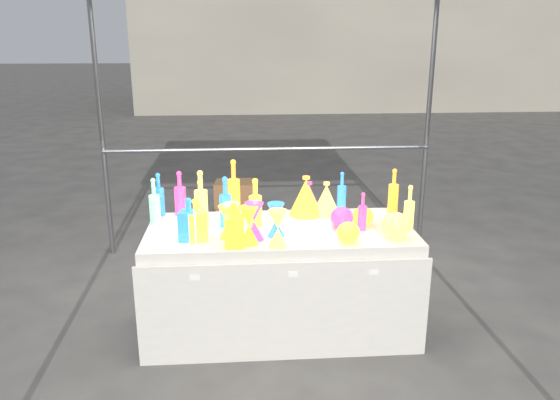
{
  "coord_description": "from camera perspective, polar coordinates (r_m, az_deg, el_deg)",
  "views": [
    {
      "loc": [
        -0.26,
        -3.48,
        2.0
      ],
      "look_at": [
        0.0,
        0.0,
        0.95
      ],
      "focal_mm": 35.0,
      "sensor_mm": 36.0,
      "label": 1
    }
  ],
  "objects": [
    {
      "name": "bottle_2",
      "position": [
        3.95,
        -4.85,
        1.35
      ],
      "size": [
        0.1,
        0.1,
        0.41
      ],
      "primitive_type": null,
      "rotation": [
        0.0,
        0.0,
        -0.1
      ],
      "color": "gold",
      "rests_on": "display_table"
    },
    {
      "name": "decanter_1",
      "position": [
        3.36,
        -4.81,
        -2.58
      ],
      "size": [
        0.12,
        0.12,
        0.29
      ],
      "primitive_type": null,
      "rotation": [
        0.0,
        0.0,
        -0.0
      ],
      "color": "gold",
      "rests_on": "display_table"
    },
    {
      "name": "display_table",
      "position": [
        3.84,
        0.01,
        -8.29
      ],
      "size": [
        1.84,
        0.83,
        0.75
      ],
      "color": "silver",
      "rests_on": "ground"
    },
    {
      "name": "hourglass_5",
      "position": [
        3.53,
        -0.43,
        -2.08
      ],
      "size": [
        0.11,
        0.11,
        0.22
      ],
      "primitive_type": null,
      "rotation": [
        0.0,
        0.0,
        0.02
      ],
      "color": "#18843B",
      "rests_on": "display_table"
    },
    {
      "name": "bottle_9",
      "position": [
        4.08,
        11.78,
        0.98
      ],
      "size": [
        0.09,
        0.09,
        0.33
      ],
      "primitive_type": null,
      "rotation": [
        0.0,
        0.0,
        -0.23
      ],
      "color": "gold",
      "rests_on": "display_table"
    },
    {
      "name": "globe_0",
      "position": [
        3.46,
        7.14,
        -3.52
      ],
      "size": [
        0.19,
        0.19,
        0.12
      ],
      "primitive_type": null,
      "rotation": [
        0.0,
        0.0,
        0.41
      ],
      "color": "#EE3C16",
      "rests_on": "display_table"
    },
    {
      "name": "bottle_11",
      "position": [
        3.73,
        13.36,
        -0.77
      ],
      "size": [
        0.08,
        0.08,
        0.31
      ],
      "primitive_type": null,
      "rotation": [
        0.0,
        0.0,
        -0.12
      ],
      "color": "#127269",
      "rests_on": "display_table"
    },
    {
      "name": "ground",
      "position": [
        4.02,
        0.0,
        -13.07
      ],
      "size": [
        80.0,
        80.0,
        0.0
      ],
      "primitive_type": "plane",
      "color": "slate",
      "rests_on": "ground"
    },
    {
      "name": "bottle_5",
      "position": [
        3.81,
        -12.99,
        -0.19
      ],
      "size": [
        0.1,
        0.1,
        0.33
      ],
      "primitive_type": null,
      "rotation": [
        0.0,
        0.0,
        0.42
      ],
      "color": "#D42AA6",
      "rests_on": "display_table"
    },
    {
      "name": "lampshade_1",
      "position": [
        3.95,
        2.73,
        0.46
      ],
      "size": [
        0.32,
        0.32,
        0.29
      ],
      "primitive_type": null,
      "rotation": [
        0.0,
        0.0,
        -0.38
      ],
      "color": "#BCD72D",
      "rests_on": "display_table"
    },
    {
      "name": "hourglass_2",
      "position": [
        3.35,
        -0.22,
        -3.01
      ],
      "size": [
        0.16,
        0.16,
        0.24
      ],
      "primitive_type": null,
      "rotation": [
        0.0,
        0.0,
        -0.42
      ],
      "color": "#127269",
      "rests_on": "display_table"
    },
    {
      "name": "bottle_3",
      "position": [
        4.01,
        -10.41,
        0.73
      ],
      "size": [
        0.09,
        0.09,
        0.33
      ],
      "primitive_type": null,
      "rotation": [
        0.0,
        0.0,
        -0.06
      ],
      "color": "#1B4AA0",
      "rests_on": "display_table"
    },
    {
      "name": "bottle_8",
      "position": [
        4.06,
        6.46,
        0.91
      ],
      "size": [
        0.08,
        0.08,
        0.3
      ],
      "primitive_type": null,
      "rotation": [
        0.0,
        0.0,
        -0.21
      ],
      "color": "#18843B",
      "rests_on": "display_table"
    },
    {
      "name": "bottle_6",
      "position": [
        3.71,
        -2.59,
        -0.24
      ],
      "size": [
        0.09,
        0.09,
        0.34
      ],
      "primitive_type": null,
      "rotation": [
        0.0,
        0.0,
        -0.08
      ],
      "color": "#EE3C16",
      "rests_on": "display_table"
    },
    {
      "name": "lampshade_2",
      "position": [
        3.95,
        3.03,
        0.17
      ],
      "size": [
        0.24,
        0.24,
        0.25
      ],
      "primitive_type": null,
      "rotation": [
        0.0,
        0.0,
        -0.19
      ],
      "color": "#1B4AA0",
      "rests_on": "display_table"
    },
    {
      "name": "hourglass_4",
      "position": [
        3.52,
        -5.57,
        -2.29
      ],
      "size": [
        0.13,
        0.13,
        0.22
      ],
      "primitive_type": null,
      "rotation": [
        0.0,
        0.0,
        -0.19
      ],
      "color": "#EE3C16",
      "rests_on": "display_table"
    },
    {
      "name": "globe_1",
      "position": [
        3.58,
        11.97,
        -2.77
      ],
      "size": [
        0.24,
        0.24,
        0.15
      ],
      "primitive_type": null,
      "rotation": [
        0.0,
        0.0,
        0.31
      ],
      "color": "#127269",
      "rests_on": "display_table"
    },
    {
      "name": "cardboard_box_flat",
      "position": [
        6.0,
        -2.96,
        -2.43
      ],
      "size": [
        0.81,
        0.65,
        0.06
      ],
      "primitive_type": "cube",
      "rotation": [
        0.0,
        0.0,
        -0.2
      ],
      "color": "#916541",
      "rests_on": "ground"
    },
    {
      "name": "lampshade_3",
      "position": [
        3.97,
        4.86,
        0.18
      ],
      "size": [
        0.27,
        0.27,
        0.24
      ],
      "primitive_type": null,
      "rotation": [
        0.0,
        0.0,
        0.43
      ],
      "color": "#127269",
      "rests_on": "display_table"
    },
    {
      "name": "bottle_4",
      "position": [
        3.76,
        -8.26,
        0.23
      ],
      "size": [
        0.1,
        0.1,
        0.39
      ],
      "primitive_type": null,
      "rotation": [
        0.0,
        0.0,
        -0.07
      ],
      "color": "#127269",
      "rests_on": "display_table"
    },
    {
      "name": "globe_2",
      "position": [
        3.77,
        8.62,
        -1.86
      ],
      "size": [
        0.17,
        0.17,
        0.12
      ],
      "primitive_type": null,
      "rotation": [
        0.0,
        0.0,
        -0.16
      ],
      "color": "gold",
      "rests_on": "display_table"
    },
    {
      "name": "decanter_0",
      "position": [
        3.49,
        -8.72,
        -2.01
      ],
      "size": [
        0.14,
        0.14,
        0.28
      ],
      "primitive_type": null,
      "rotation": [
        0.0,
        0.0,
        0.28
      ],
      "color": "#EE3C16",
      "rests_on": "display_table"
    },
    {
      "name": "bottle_10",
      "position": [
        3.67,
        8.62,
        -1.18
      ],
      "size": [
        0.07,
        0.07,
        0.26
      ],
      "primitive_type": null,
      "rotation": [
        0.0,
        0.0,
        0.17
      ],
      "color": "#1B4AA0",
      "rests_on": "display_table"
    },
    {
      "name": "bottle_7",
      "position": [
        3.71,
        -5.72,
        -0.18
      ],
      "size": [
        0.09,
        0.09,
        0.35
      ],
      "primitive_type": null,
      "rotation": [
        0.0,
        0.0,
        -0.14
      ],
      "color": "#18843B",
      "rests_on": "display_table"
    },
    {
      "name": "bottle_0",
      "position": [
        3.81,
        -8.3,
        -0.13
      ],
      "size": [
        0.1,
        0.1,
        0.31
      ],
      "primitive_type": null,
      "rotation": [
        0.0,
        0.0,
        -0.24
      ],
      "color": "#EE3C16",
      "rests_on": "display_table"
    },
    {
      "name": "hourglass_0",
      "position": [
        3.4,
        -3.27,
        -2.66
      ],
      "size": [
        0.14,
        0.14,
        0.24
      ],
      "primitive_type": null,
      "rotation": [
        0.0,
        0.0,
        0.16
      ],
      "color": "gold",
      "rests_on": "display_table"
    },
    {
      "name": "decanter_2",
      "position": [
        3.5,
        -9.48,
        -1.98
      ],
      "size": [
        0.14,
        0.14,
        0.28
      ],
      "primitive_type": null,
      "rotation": [
        0.0,
        0.0,
        -0.2
      ],
      "color": "#18843B",
      "rests_on": "display_table"
    },
    {
      "name": "globe_3",
      "position": [
        3.73,
        6.47,
        -1.92
      ],
      "size": [
        0.18,
        0.18,
        0.13
      ],
      "primitive_type": null,
      "rotation": [
        0.0,
        0.0,
        0.17
      ],
      "color": "#1B4AA0",
      "rests_on": "display_table"
    },
    {
      "name": "hourglass_1",
      "position": [
        3.47,
        -2.71,
        -2.23
      ],
      "size": [
        0.12,
        0.12,
        0.25
      ],
      "primitive_type": null,
      "rotation": [
        0.0,
        0.0,
        0.02
      ],
      "color": "#1B4AA0",
      "rests_on": "display_table"
    },
    {
      "name": "bottle_1",
      "position": [
        4.03,
        -12.53,
        0.6
      ],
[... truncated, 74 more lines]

